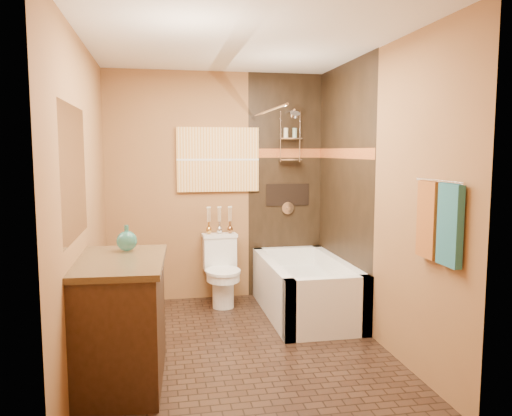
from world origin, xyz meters
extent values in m
plane|color=black|center=(0.00, 0.00, 0.00)|extent=(3.00, 3.00, 0.00)
cube|color=#926238|center=(-1.20, 0.00, 1.25)|extent=(0.02, 3.00, 2.50)
cube|color=#926238|center=(1.20, 0.00, 1.25)|extent=(0.02, 3.00, 2.50)
cube|color=#926238|center=(0.00, 1.50, 1.25)|extent=(2.40, 0.02, 2.50)
cube|color=#926238|center=(0.00, -1.50, 1.25)|extent=(2.40, 0.02, 2.50)
plane|color=silver|center=(0.00, 0.00, 2.50)|extent=(3.00, 3.00, 0.00)
cube|color=black|center=(0.78, 1.49, 1.25)|extent=(0.85, 0.01, 2.50)
cube|color=black|center=(1.19, 0.75, 1.25)|extent=(0.01, 1.50, 2.50)
cube|color=#97371B|center=(0.78, 1.48, 1.62)|extent=(0.85, 0.01, 0.10)
cube|color=#97371B|center=(1.18, 0.75, 1.62)|extent=(0.01, 1.50, 0.10)
cube|color=black|center=(0.80, 1.48, 1.15)|extent=(0.50, 0.01, 0.25)
cylinder|color=silver|center=(0.80, 1.35, 2.08)|extent=(0.02, 0.26, 0.02)
cylinder|color=silver|center=(0.80, 1.20, 2.03)|extent=(0.11, 0.11, 0.09)
cylinder|color=silver|center=(0.80, 1.47, 1.00)|extent=(0.14, 0.02, 0.14)
cylinder|color=silver|center=(0.40, 0.75, 2.02)|extent=(0.03, 1.55, 0.03)
cylinder|color=silver|center=(1.15, -1.05, 1.45)|extent=(0.02, 0.55, 0.02)
cube|color=#20596C|center=(1.16, -1.18, 1.18)|extent=(0.05, 0.22, 0.52)
cube|color=#9B591C|center=(1.16, -0.92, 1.18)|extent=(0.05, 0.22, 0.52)
cube|color=orange|center=(0.01, 1.48, 1.55)|extent=(0.90, 0.04, 0.70)
cube|color=white|center=(-1.19, -0.45, 1.50)|extent=(0.01, 1.00, 0.90)
cube|color=white|center=(0.80, 0.05, 0.28)|extent=(0.80, 0.10, 0.55)
cube|color=white|center=(0.80, 1.45, 0.28)|extent=(0.80, 0.10, 0.55)
cube|color=white|center=(0.45, 0.75, 0.28)|extent=(0.10, 1.50, 0.55)
cube|color=white|center=(1.15, 0.75, 0.28)|extent=(0.10, 1.50, 0.55)
cube|color=white|center=(0.80, 0.75, 0.17)|extent=(0.64, 1.34, 0.35)
cube|color=white|center=(0.01, 1.39, 0.53)|extent=(0.36, 0.18, 0.36)
cube|color=white|center=(0.01, 1.39, 0.72)|extent=(0.38, 0.20, 0.04)
cylinder|color=white|center=(0.01, 1.11, 0.18)|extent=(0.23, 0.23, 0.36)
cylinder|color=white|center=(0.01, 1.11, 0.34)|extent=(0.35, 0.35, 0.09)
cylinder|color=white|center=(0.01, 1.11, 0.39)|extent=(0.37, 0.37, 0.03)
cube|color=black|center=(-0.92, -0.45, 0.43)|extent=(0.64, 0.99, 0.85)
cube|color=black|center=(-0.91, -0.45, 0.87)|extent=(0.67, 1.05, 0.04)
camera|label=1|loc=(-0.62, -3.98, 1.64)|focal=35.00mm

